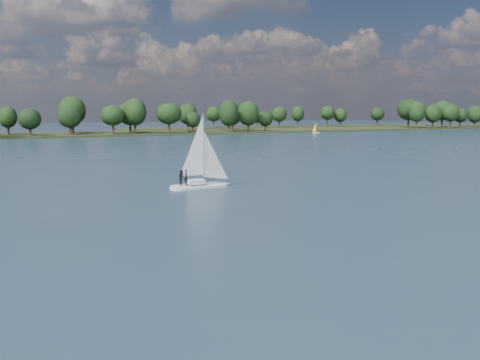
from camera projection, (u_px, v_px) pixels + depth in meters
name	position (u px, v px, depth m)	size (l,w,h in m)	color
ground	(93.00, 160.00, 105.06)	(700.00, 700.00, 0.00)	#233342
far_shore	(27.00, 136.00, 203.35)	(660.00, 40.00, 1.50)	black
far_shore_back	(304.00, 127.00, 319.37)	(220.00, 30.00, 1.40)	black
sailboat	(198.00, 167.00, 66.51)	(7.56, 2.82, 9.72)	silver
dinghy_orange	(316.00, 130.00, 233.71)	(3.25, 2.72, 4.94)	silver
treeline	(17.00, 115.00, 197.57)	(562.77, 74.19, 18.03)	black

